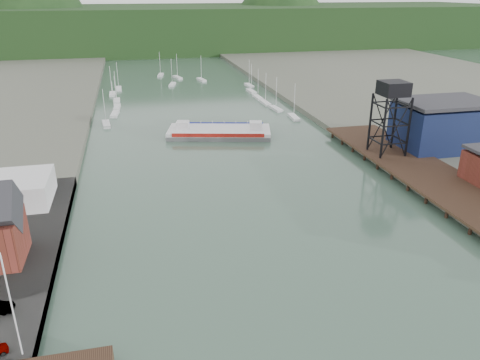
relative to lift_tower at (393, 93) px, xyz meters
name	(u,v)px	position (x,y,z in m)	size (l,w,h in m)	color
east_pier	(427,173)	(2.00, -13.00, -13.75)	(14.00, 70.00, 2.45)	black
flagpole	(12,306)	(-68.00, -48.00, -8.05)	(0.16, 0.16, 12.00)	silver
lift_tower	(393,93)	(0.00, 0.00, 0.00)	(6.50, 6.50, 16.00)	black
blue_shed	(442,125)	(15.00, 2.00, -8.59)	(20.50, 14.50, 11.30)	#0C1438
marina_sailboats	(187,95)	(-34.92, 80.46, -15.30)	(57.71, 92.65, 0.90)	silver
distant_hills	(150,31)	(-38.98, 243.35, -5.27)	(500.00, 120.00, 80.00)	black
chain_ferry	(219,132)	(-32.81, 28.44, -14.54)	(28.73, 16.96, 3.88)	#555658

